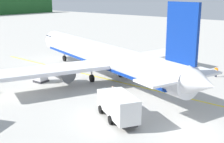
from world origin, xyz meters
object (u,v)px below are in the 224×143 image
(cargo_container_near, at_px, (41,76))
(crew_loader_right, at_px, (216,71))
(crew_loader_left, at_px, (113,92))
(airliner_foreground, at_px, (103,56))
(service_truck_baggage, at_px, (118,105))

(cargo_container_near, relative_size, crew_loader_right, 1.21)
(crew_loader_right, bearing_deg, cargo_container_near, 136.39)
(cargo_container_near, height_order, crew_loader_left, cargo_container_near)
(airliner_foreground, relative_size, cargo_container_near, 20.70)
(cargo_container_near, distance_m, crew_loader_left, 13.24)
(service_truck_baggage, height_order, cargo_container_near, service_truck_baggage)
(cargo_container_near, bearing_deg, service_truck_baggage, -100.92)
(airliner_foreground, distance_m, cargo_container_near, 9.77)
(airliner_foreground, bearing_deg, service_truck_baggage, -132.73)
(crew_loader_left, bearing_deg, crew_loader_right, -16.03)
(crew_loader_left, xyz_separation_m, crew_loader_right, (18.64, -5.35, -0.11))
(airliner_foreground, xyz_separation_m, service_truck_baggage, (-11.00, -11.91, -1.76))
(service_truck_baggage, distance_m, crew_loader_right, 22.90)
(airliner_foreground, height_order, cargo_container_near, airliner_foreground)
(crew_loader_right, bearing_deg, service_truck_baggage, 177.35)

